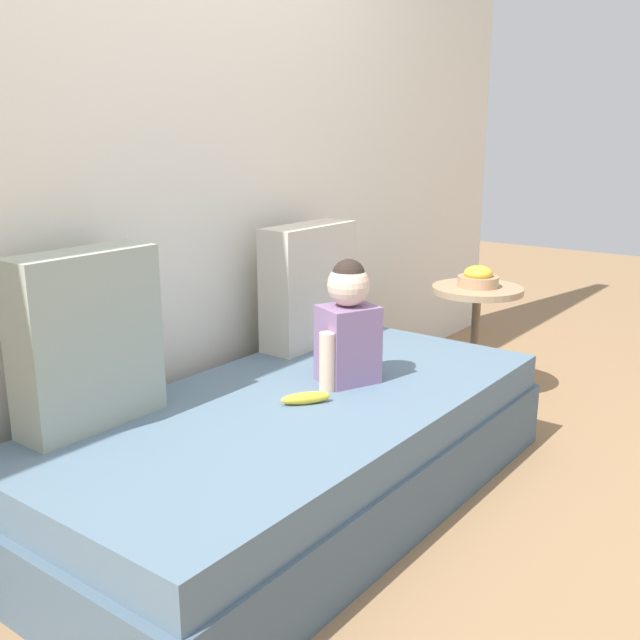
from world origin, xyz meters
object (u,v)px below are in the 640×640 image
throw_pillow_right (309,285)px  toddler (348,324)px  couch (298,451)px  fruit_bowl (478,278)px  banana (306,398)px  throw_pillow_left (87,340)px  side_table (476,312)px

throw_pillow_right → toddler: 0.50m
couch → toddler: bearing=-7.1°
couch → fruit_bowl: 1.37m
toddler → banana: toddler is taller
throw_pillow_left → fruit_bowl: 1.90m
throw_pillow_right → banana: size_ratio=2.97×
fruit_bowl → throw_pillow_right: bearing=152.2°
throw_pillow_right → side_table: (0.77, -0.41, -0.21)m
toddler → side_table: 1.08m
toddler → banana: bearing=-176.3°
throw_pillow_left → side_table: throw_pillow_left is taller
throw_pillow_left → banana: (0.52, -0.42, -0.25)m
throw_pillow_left → fruit_bowl: (1.85, -0.41, -0.06)m
side_table → banana: bearing=-179.2°
throw_pillow_right → toddler: throw_pillow_right is taller
couch → banana: size_ratio=11.61×
couch → throw_pillow_left: (-0.54, 0.38, 0.46)m
throw_pillow_right → side_table: throw_pillow_right is taller
toddler → couch: bearing=172.9°
banana → throw_pillow_right: bearing=37.1°
banana → fruit_bowl: bearing=0.8°
banana → fruit_bowl: (1.33, 0.02, 0.19)m
toddler → fruit_bowl: (1.06, 0.00, -0.01)m
toddler → fruit_bowl: toddler is taller
throw_pillow_left → throw_pillow_right: 1.09m
couch → banana: (-0.02, -0.05, 0.21)m
throw_pillow_left → side_table: size_ratio=0.99×
throw_pillow_left → throw_pillow_right: throw_pillow_left is taller
couch → fruit_bowl: size_ratio=10.39×
throw_pillow_right → side_table: bearing=-27.8°
couch → throw_pillow_left: 0.81m
banana → fruit_bowl: fruit_bowl is taller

